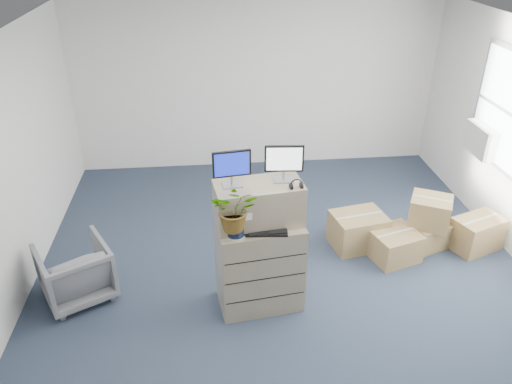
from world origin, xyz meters
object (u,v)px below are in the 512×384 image
(monitor_right, at_px, (284,161))
(potted_plant, at_px, (235,214))
(office_chair, at_px, (75,269))
(keyboard, at_px, (266,231))
(filing_cabinet_lower, at_px, (260,265))
(monitor_left, at_px, (232,166))
(water_bottle, at_px, (265,211))

(monitor_right, xyz_separation_m, potted_plant, (-0.52, -0.30, -0.40))
(monitor_right, relative_size, office_chair, 0.53)
(potted_plant, relative_size, office_chair, 0.73)
(keyboard, bearing_deg, monitor_right, 56.48)
(filing_cabinet_lower, distance_m, office_chair, 2.09)
(monitor_right, height_order, office_chair, monitor_right)
(monitor_left, bearing_deg, filing_cabinet_lower, -18.36)
(monitor_left, bearing_deg, office_chair, 163.45)
(potted_plant, bearing_deg, monitor_left, 92.25)
(keyboard, relative_size, office_chair, 0.59)
(filing_cabinet_lower, distance_m, water_bottle, 0.66)
(monitor_right, bearing_deg, keyboard, -124.33)
(filing_cabinet_lower, bearing_deg, monitor_right, 15.09)
(water_bottle, bearing_deg, office_chair, 172.41)
(monitor_right, xyz_separation_m, keyboard, (-0.21, -0.26, -0.65))
(monitor_left, height_order, office_chair, monitor_left)
(office_chair, bearing_deg, monitor_left, 143.40)
(keyboard, bearing_deg, filing_cabinet_lower, 111.97)
(filing_cabinet_lower, relative_size, potted_plant, 1.92)
(keyboard, height_order, office_chair, keyboard)
(monitor_right, bearing_deg, filing_cabinet_lower, -153.03)
(monitor_left, distance_m, monitor_right, 0.53)
(office_chair, bearing_deg, water_bottle, 144.38)
(monitor_left, xyz_separation_m, monitor_right, (0.53, 0.06, 0.00))
(monitor_left, relative_size, office_chair, 0.52)
(filing_cabinet_lower, relative_size, keyboard, 2.39)
(monitor_left, distance_m, office_chair, 2.24)
(filing_cabinet_lower, bearing_deg, keyboard, -80.72)
(monitor_left, bearing_deg, water_bottle, -10.18)
(filing_cabinet_lower, xyz_separation_m, monitor_right, (0.25, 0.11, 1.19))
(keyboard, distance_m, water_bottle, 0.23)
(filing_cabinet_lower, relative_size, monitor_right, 2.65)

